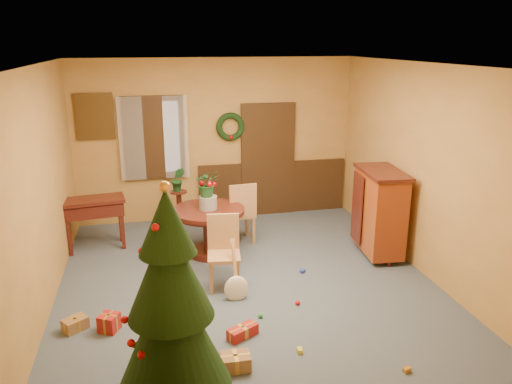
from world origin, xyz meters
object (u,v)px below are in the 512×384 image
object	(u,v)px
writing_desk	(94,211)
chair_near	(224,249)
christmas_tree	(171,306)
sideboard	(380,210)
dining_table	(209,223)

from	to	relation	value
writing_desk	chair_near	bearing A→B (deg)	-43.13
christmas_tree	sideboard	xyz separation A→B (m)	(3.25, 2.68, -0.28)
chair_near	writing_desk	world-z (taller)	chair_near
dining_table	sideboard	world-z (taller)	sideboard
dining_table	chair_near	bearing A→B (deg)	-86.03
writing_desk	christmas_tree	bearing A→B (deg)	-75.54
chair_near	sideboard	xyz separation A→B (m)	(2.46, 0.49, 0.19)
chair_near	christmas_tree	size ratio (longest dim) A/B	0.46
christmas_tree	writing_desk	bearing A→B (deg)	104.46
chair_near	writing_desk	xyz separation A→B (m)	(-1.78, 1.67, 0.10)
christmas_tree	sideboard	size ratio (longest dim) A/B	1.57
dining_table	sideboard	distance (m)	2.60
sideboard	dining_table	bearing A→B (deg)	168.20
chair_near	christmas_tree	bearing A→B (deg)	-109.81
dining_table	chair_near	xyz separation A→B (m)	(0.07, -1.02, -0.00)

